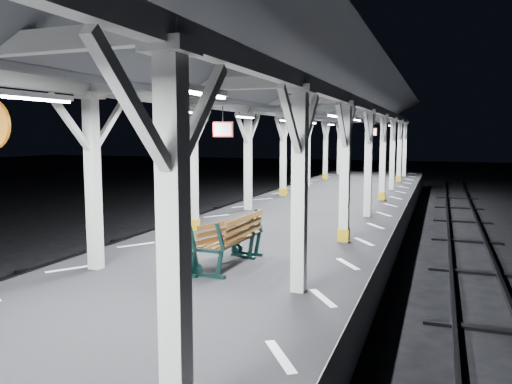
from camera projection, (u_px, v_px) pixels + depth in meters
The scene contains 9 objects.
ground at pixel (234, 299), 10.81m from camera, with size 120.00×120.00×0.00m, color black.
platform at pixel (234, 277), 10.76m from camera, with size 6.00×50.00×1.00m, color black.
hazard_stripes_left at pixel (136, 245), 11.55m from camera, with size 1.00×48.00×0.01m, color silver.
hazard_stripes_right at pixel (348, 264), 9.85m from camera, with size 1.00×48.00×0.01m, color silver.
track_left at pixel (51, 273), 12.53m from camera, with size 2.20×60.00×0.16m.
track_right at pixel (487, 326), 9.07m from camera, with size 2.20×60.00×0.16m.
canopy at pixel (232, 85), 10.28m from camera, with size 5.40×49.00×4.65m.
bench_near at pixel (234, 239), 9.66m from camera, with size 0.76×1.89×1.01m.
bench_mid at pixel (219, 241), 9.60m from camera, with size 1.13×1.85×0.94m.
Camera 1 is at (4.10, -9.65, 3.55)m, focal length 35.00 mm.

